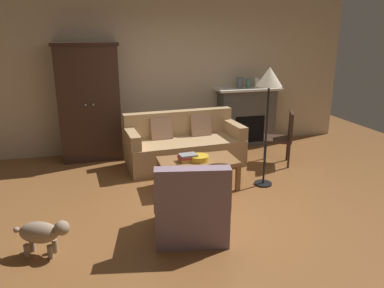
{
  "coord_description": "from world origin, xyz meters",
  "views": [
    {
      "loc": [
        -1.36,
        -4.28,
        2.17
      ],
      "look_at": [
        0.03,
        0.82,
        0.55
      ],
      "focal_mm": 34.67,
      "sensor_mm": 36.0,
      "label": 1
    }
  ],
  "objects_px": {
    "book_stack": "(188,158)",
    "dog": "(42,233)",
    "armoire": "(89,102)",
    "fireplace": "(246,116)",
    "couch": "(184,146)",
    "armchair_near_left": "(191,208)",
    "mantel_vase_cream": "(257,83)",
    "fruit_bowl": "(199,158)",
    "coffee_table": "(198,163)",
    "mantel_vase_slate": "(240,83)",
    "floor_lamp": "(269,84)",
    "side_chair_wooden": "(283,135)",
    "mantel_vase_jade": "(248,83)"
  },
  "relations": [
    {
      "from": "book_stack",
      "to": "dog",
      "type": "relative_size",
      "value": 0.49
    },
    {
      "from": "armoire",
      "to": "dog",
      "type": "height_order",
      "value": "armoire"
    },
    {
      "from": "fireplace",
      "to": "couch",
      "type": "xyz_separation_m",
      "value": [
        -1.47,
        -0.81,
        -0.25
      ]
    },
    {
      "from": "couch",
      "to": "armoire",
      "type": "bearing_deg",
      "value": 153.65
    },
    {
      "from": "armchair_near_left",
      "to": "book_stack",
      "type": "bearing_deg",
      "value": 76.95
    },
    {
      "from": "couch",
      "to": "mantel_vase_cream",
      "type": "distance_m",
      "value": 2.04
    },
    {
      "from": "armchair_near_left",
      "to": "fruit_bowl",
      "type": "bearing_deg",
      "value": 69.71
    },
    {
      "from": "coffee_table",
      "to": "mantel_vase_slate",
      "type": "bearing_deg",
      "value": 53.43
    },
    {
      "from": "mantel_vase_slate",
      "to": "dog",
      "type": "height_order",
      "value": "mantel_vase_slate"
    },
    {
      "from": "couch",
      "to": "mantel_vase_cream",
      "type": "bearing_deg",
      "value": 25.58
    },
    {
      "from": "couch",
      "to": "mantel_vase_slate",
      "type": "distance_m",
      "value": 1.76
    },
    {
      "from": "fruit_bowl",
      "to": "floor_lamp",
      "type": "relative_size",
      "value": 0.16
    },
    {
      "from": "book_stack",
      "to": "floor_lamp",
      "type": "relative_size",
      "value": 0.16
    },
    {
      "from": "fruit_bowl",
      "to": "dog",
      "type": "xyz_separation_m",
      "value": [
        -1.97,
        -1.18,
        -0.21
      ]
    },
    {
      "from": "armoire",
      "to": "armchair_near_left",
      "type": "bearing_deg",
      "value": -71.54
    },
    {
      "from": "mantel_vase_slate",
      "to": "armchair_near_left",
      "type": "relative_size",
      "value": 0.22
    },
    {
      "from": "fireplace",
      "to": "dog",
      "type": "relative_size",
      "value": 2.3
    },
    {
      "from": "fruit_bowl",
      "to": "side_chair_wooden",
      "type": "bearing_deg",
      "value": 20.66
    },
    {
      "from": "side_chair_wooden",
      "to": "floor_lamp",
      "type": "relative_size",
      "value": 0.53
    },
    {
      "from": "armoire",
      "to": "book_stack",
      "type": "relative_size",
      "value": 7.47
    },
    {
      "from": "mantel_vase_slate",
      "to": "dog",
      "type": "relative_size",
      "value": 0.37
    },
    {
      "from": "mantel_vase_slate",
      "to": "side_chair_wooden",
      "type": "xyz_separation_m",
      "value": [
        0.31,
        -1.23,
        -0.71
      ]
    },
    {
      "from": "mantel_vase_cream",
      "to": "mantel_vase_jade",
      "type": "bearing_deg",
      "value": 180.0
    },
    {
      "from": "fireplace",
      "to": "mantel_vase_slate",
      "type": "distance_m",
      "value": 0.68
    },
    {
      "from": "couch",
      "to": "floor_lamp",
      "type": "relative_size",
      "value": 1.15
    },
    {
      "from": "couch",
      "to": "mantel_vase_jade",
      "type": "relative_size",
      "value": 11.32
    },
    {
      "from": "coffee_table",
      "to": "book_stack",
      "type": "bearing_deg",
      "value": -175.49
    },
    {
      "from": "fireplace",
      "to": "armchair_near_left",
      "type": "relative_size",
      "value": 1.39
    },
    {
      "from": "mantel_vase_jade",
      "to": "side_chair_wooden",
      "type": "distance_m",
      "value": 1.41
    },
    {
      "from": "couch",
      "to": "armchair_near_left",
      "type": "xyz_separation_m",
      "value": [
        -0.48,
        -2.24,
        -0.0
      ]
    },
    {
      "from": "fireplace",
      "to": "mantel_vase_slate",
      "type": "bearing_deg",
      "value": -174.31
    },
    {
      "from": "armoire",
      "to": "couch",
      "type": "height_order",
      "value": "armoire"
    },
    {
      "from": "mantel_vase_slate",
      "to": "fireplace",
      "type": "bearing_deg",
      "value": 5.69
    },
    {
      "from": "mantel_vase_cream",
      "to": "side_chair_wooden",
      "type": "distance_m",
      "value": 1.41
    },
    {
      "from": "coffee_table",
      "to": "mantel_vase_slate",
      "type": "distance_m",
      "value": 2.41
    },
    {
      "from": "book_stack",
      "to": "floor_lamp",
      "type": "bearing_deg",
      "value": -7.25
    },
    {
      "from": "fruit_bowl",
      "to": "couch",
      "type": "bearing_deg",
      "value": 87.55
    },
    {
      "from": "armoire",
      "to": "floor_lamp",
      "type": "xyz_separation_m",
      "value": [
        2.38,
        -1.91,
        0.48
      ]
    },
    {
      "from": "book_stack",
      "to": "mantel_vase_jade",
      "type": "distance_m",
      "value": 2.59
    },
    {
      "from": "fireplace",
      "to": "mantel_vase_cream",
      "type": "xyz_separation_m",
      "value": [
        0.18,
        -0.02,
        0.65
      ]
    },
    {
      "from": "mantel_vase_cream",
      "to": "side_chair_wooden",
      "type": "relative_size",
      "value": 0.21
    },
    {
      "from": "armchair_near_left",
      "to": "mantel_vase_slate",
      "type": "bearing_deg",
      "value": 59.63
    },
    {
      "from": "couch",
      "to": "book_stack",
      "type": "height_order",
      "value": "couch"
    },
    {
      "from": "couch",
      "to": "mantel_vase_jade",
      "type": "xyz_separation_m",
      "value": [
        1.47,
        0.79,
        0.89
      ]
    },
    {
      "from": "fruit_bowl",
      "to": "mantel_vase_cream",
      "type": "xyz_separation_m",
      "value": [
        1.7,
        1.85,
        0.76
      ]
    },
    {
      "from": "book_stack",
      "to": "mantel_vase_slate",
      "type": "distance_m",
      "value": 2.48
    },
    {
      "from": "mantel_vase_jade",
      "to": "mantel_vase_cream",
      "type": "xyz_separation_m",
      "value": [
        0.18,
        0.0,
        0.01
      ]
    },
    {
      "from": "coffee_table",
      "to": "book_stack",
      "type": "height_order",
      "value": "book_stack"
    },
    {
      "from": "mantel_vase_jade",
      "to": "couch",
      "type": "bearing_deg",
      "value": -151.76
    },
    {
      "from": "fireplace",
      "to": "armoire",
      "type": "bearing_deg",
      "value": -178.49
    }
  ]
}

